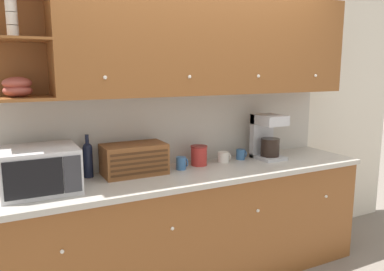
{
  "coord_description": "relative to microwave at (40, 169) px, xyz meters",
  "views": [
    {
      "loc": [
        -1.36,
        -2.86,
        1.73
      ],
      "look_at": [
        0.0,
        -0.22,
        1.21
      ],
      "focal_mm": 35.0,
      "sensor_mm": 36.0,
      "label": 1
    }
  ],
  "objects": [
    {
      "name": "backsplash_panel",
      "position": [
        1.16,
        0.29,
        0.15
      ],
      "size": [
        2.92,
        0.01,
        0.6
      ],
      "color": "#B7B2A8",
      "rests_on": "counter_unit"
    },
    {
      "name": "coffee_maker",
      "position": [
        1.92,
        0.07,
        0.06
      ],
      "size": [
        0.22,
        0.27,
        0.4
      ],
      "color": "#B7B7BC",
      "rests_on": "counter_unit"
    },
    {
      "name": "mug_patterned_third",
      "position": [
        1.49,
        0.11,
        -0.1
      ],
      "size": [
        0.11,
        0.1,
        0.09
      ],
      "color": "silver",
      "rests_on": "counter_unit"
    },
    {
      "name": "storage_canister",
      "position": [
        1.25,
        0.12,
        -0.06
      ],
      "size": [
        0.14,
        0.14,
        0.17
      ],
      "color": "#B22D28",
      "rests_on": "counter_unit"
    },
    {
      "name": "ground_plane",
      "position": [
        1.16,
        0.29,
        -1.08
      ],
      "size": [
        24.0,
        24.0,
        0.0
      ],
      "primitive_type": "plane",
      "color": "slate"
    },
    {
      "name": "wine_bottle",
      "position": [
        0.35,
        0.18,
        -0.0
      ],
      "size": [
        0.07,
        0.07,
        0.32
      ],
      "color": "black",
      "rests_on": "counter_unit"
    },
    {
      "name": "mug_blue_second",
      "position": [
        1.06,
        0.07,
        -0.1
      ],
      "size": [
        0.09,
        0.08,
        0.1
      ],
      "color": "#38669E",
      "rests_on": "counter_unit"
    },
    {
      "name": "mug",
      "position": [
        1.69,
        0.14,
        -0.1
      ],
      "size": [
        0.09,
        0.08,
        0.09
      ],
      "color": "#38669E",
      "rests_on": "counter_unit"
    },
    {
      "name": "microwave",
      "position": [
        0.0,
        0.0,
        0.0
      ],
      "size": [
        0.48,
        0.43,
        0.29
      ],
      "color": "silver",
      "rests_on": "counter_unit"
    },
    {
      "name": "upper_cabinets",
      "position": [
        1.33,
        0.11,
        0.85
      ],
      "size": [
        2.92,
        0.39,
        0.8
      ],
      "color": "brown",
      "rests_on": "backsplash_panel"
    },
    {
      "name": "counter_unit",
      "position": [
        1.16,
        -0.02,
        -0.61
      ],
      "size": [
        2.94,
        0.66,
        0.94
      ],
      "color": "brown",
      "rests_on": "ground_plane"
    },
    {
      "name": "bread_box",
      "position": [
        0.68,
        0.11,
        -0.03
      ],
      "size": [
        0.48,
        0.28,
        0.24
      ],
      "color": "brown",
      "rests_on": "counter_unit"
    },
    {
      "name": "wall_back",
      "position": [
        1.16,
        0.32,
        0.22
      ],
      "size": [
        5.32,
        0.06,
        2.6
      ],
      "color": "silver",
      "rests_on": "ground_plane"
    }
  ]
}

